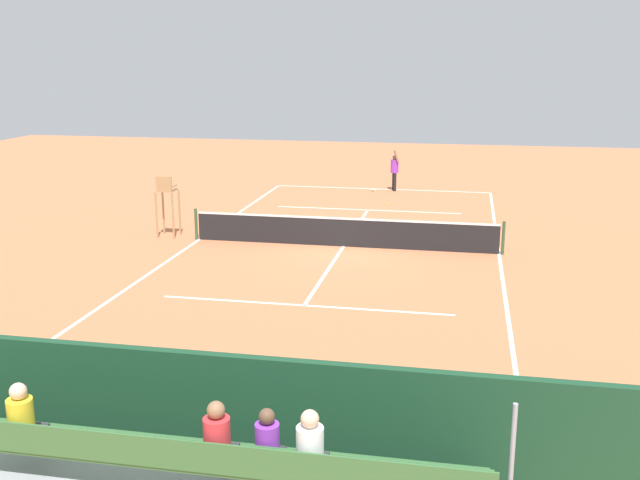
# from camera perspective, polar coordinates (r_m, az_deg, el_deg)

# --- Properties ---
(ground_plane) EXTENTS (60.00, 60.00, 0.00)m
(ground_plane) POSITION_cam_1_polar(r_m,az_deg,el_deg) (24.45, 1.82, -0.50)
(ground_plane) COLOR #CC7047
(court_line_markings) EXTENTS (10.10, 22.20, 0.01)m
(court_line_markings) POSITION_cam_1_polar(r_m,az_deg,el_deg) (24.48, 1.83, -0.47)
(court_line_markings) COLOR white
(court_line_markings) RESTS_ON ground
(tennis_net) EXTENTS (10.30, 0.10, 1.07)m
(tennis_net) POSITION_cam_1_polar(r_m,az_deg,el_deg) (24.33, 1.83, 0.64)
(tennis_net) COLOR black
(tennis_net) RESTS_ON ground
(backdrop_wall) EXTENTS (18.00, 0.16, 2.00)m
(backdrop_wall) POSITION_cam_1_polar(r_m,az_deg,el_deg) (11.34, -10.12, -13.10)
(backdrop_wall) COLOR #194228
(backdrop_wall) RESTS_ON ground
(bleacher_stand) EXTENTS (9.06, 2.40, 2.48)m
(bleacher_stand) POSITION_cam_1_polar(r_m,az_deg,el_deg) (10.22, -12.92, -16.80)
(bleacher_stand) COLOR #9EA0A5
(bleacher_stand) RESTS_ON ground
(umpire_chair) EXTENTS (0.67, 0.67, 2.14)m
(umpire_chair) POSITION_cam_1_polar(r_m,az_deg,el_deg) (26.04, -11.70, 3.07)
(umpire_chair) COLOR #A88456
(umpire_chair) RESTS_ON ground
(courtside_bench) EXTENTS (1.80, 0.40, 0.93)m
(courtside_bench) POSITION_cam_1_polar(r_m,az_deg,el_deg) (11.66, 1.07, -14.51)
(courtside_bench) COLOR #9E754C
(courtside_bench) RESTS_ON ground
(equipment_bag) EXTENTS (0.90, 0.36, 0.36)m
(equipment_bag) POSITION_cam_1_polar(r_m,az_deg,el_deg) (12.19, -8.49, -15.36)
(equipment_bag) COLOR black
(equipment_bag) RESTS_ON ground
(tennis_player) EXTENTS (0.46, 0.56, 1.93)m
(tennis_player) POSITION_cam_1_polar(r_m,az_deg,el_deg) (34.59, 5.75, 5.45)
(tennis_player) COLOR black
(tennis_player) RESTS_ON ground
(tennis_racket) EXTENTS (0.31, 0.56, 0.03)m
(tennis_racket) POSITION_cam_1_polar(r_m,az_deg,el_deg) (34.79, 4.15, 3.86)
(tennis_racket) COLOR black
(tennis_racket) RESTS_ON ground
(tennis_ball_near) EXTENTS (0.07, 0.07, 0.07)m
(tennis_ball_near) POSITION_cam_1_polar(r_m,az_deg,el_deg) (31.41, 5.26, 2.77)
(tennis_ball_near) COLOR #CCDB33
(tennis_ball_near) RESTS_ON ground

